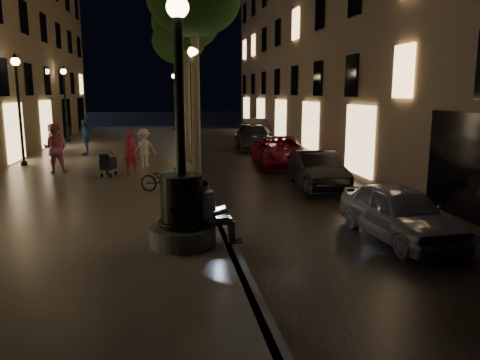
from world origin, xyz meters
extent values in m
plane|color=black|center=(0.00, 15.00, 0.00)|extent=(120.00, 120.00, 0.00)
cube|color=black|center=(3.00, 15.00, 0.01)|extent=(6.00, 45.00, 0.02)
cube|color=slate|center=(-4.00, 15.00, 0.10)|extent=(8.00, 45.00, 0.20)
cube|color=#59595B|center=(0.00, 15.00, 0.10)|extent=(0.25, 45.00, 0.20)
cube|color=#827051|center=(10.00, 18.00, 7.50)|extent=(8.00, 36.00, 15.00)
cylinder|color=#59595B|center=(-1.00, 2.00, 0.40)|extent=(1.40, 1.40, 0.40)
cylinder|color=black|center=(-1.00, 2.00, 1.15)|extent=(0.90, 0.90, 1.10)
torus|color=black|center=(-1.00, 2.00, 0.70)|extent=(1.04, 1.04, 0.10)
torus|color=black|center=(-1.00, 2.00, 1.55)|extent=(0.89, 0.89, 0.09)
cylinder|color=black|center=(-1.00, 2.00, 3.30)|extent=(0.20, 0.20, 3.20)
sphere|color=#FFD88C|center=(-1.00, 2.00, 5.00)|extent=(0.44, 0.44, 0.44)
cube|color=tan|center=(-0.45, 2.00, 0.69)|extent=(0.37, 0.25, 0.19)
cube|color=white|center=(-0.51, 2.00, 1.05)|extent=(0.47, 0.27, 0.59)
sphere|color=tan|center=(-0.54, 2.00, 1.43)|extent=(0.22, 0.22, 0.22)
sphere|color=black|center=(-0.55, 2.00, 1.47)|extent=(0.22, 0.22, 0.22)
cube|color=tan|center=(-0.20, 1.91, 0.69)|extent=(0.48, 0.14, 0.15)
cube|color=tan|center=(-0.20, 2.09, 0.69)|extent=(0.48, 0.14, 0.15)
cube|color=tan|center=(0.03, 1.91, 0.45)|extent=(0.14, 0.12, 0.49)
cube|color=tan|center=(0.03, 2.09, 0.45)|extent=(0.14, 0.12, 0.49)
cube|color=black|center=(0.13, 1.91, 0.22)|extent=(0.27, 0.10, 0.03)
cube|color=black|center=(0.13, 2.09, 0.22)|extent=(0.27, 0.10, 0.03)
cube|color=black|center=(-0.18, 2.00, 0.78)|extent=(0.25, 0.34, 0.02)
cube|color=black|center=(-0.35, 2.00, 0.89)|extent=(0.09, 0.34, 0.22)
cube|color=#B2C3FF|center=(-0.33, 2.00, 0.89)|extent=(0.06, 0.31, 0.19)
cylinder|color=#6B604C|center=(-0.25, 8.00, 2.70)|extent=(0.28, 0.28, 5.00)
cylinder|color=#6B604C|center=(-0.20, 14.00, 2.75)|extent=(0.28, 0.28, 5.10)
ellipsoid|color=black|center=(-0.20, 14.00, 6.40)|extent=(3.00, 3.00, 2.40)
cylinder|color=#6B604C|center=(-0.30, 20.00, 2.65)|extent=(0.28, 0.28, 4.90)
ellipsoid|color=black|center=(-0.30, 20.00, 6.20)|extent=(3.00, 3.00, 2.40)
cylinder|color=#6B604C|center=(-0.22, 26.00, 2.80)|extent=(0.28, 0.28, 5.20)
ellipsoid|color=black|center=(-0.22, 26.00, 6.50)|extent=(3.00, 3.00, 2.40)
cylinder|color=black|center=(-0.30, 8.00, 0.30)|extent=(0.28, 0.28, 0.20)
cylinder|color=black|center=(-0.30, 8.00, 2.40)|extent=(0.12, 0.12, 4.40)
sphere|color=#FFD88C|center=(-0.30, 8.00, 4.65)|extent=(0.36, 0.36, 0.36)
cone|color=black|center=(-0.30, 8.00, 4.90)|extent=(0.30, 0.30, 0.22)
cylinder|color=black|center=(-0.30, 16.00, 0.30)|extent=(0.28, 0.28, 0.20)
cylinder|color=black|center=(-0.30, 16.00, 2.40)|extent=(0.12, 0.12, 4.40)
sphere|color=#FFD88C|center=(-0.30, 16.00, 4.65)|extent=(0.36, 0.36, 0.36)
cone|color=black|center=(-0.30, 16.00, 4.90)|extent=(0.30, 0.30, 0.22)
cylinder|color=black|center=(-0.30, 24.00, 0.30)|extent=(0.28, 0.28, 0.20)
cylinder|color=black|center=(-0.30, 24.00, 2.40)|extent=(0.12, 0.12, 4.40)
sphere|color=#FFD88C|center=(-0.30, 24.00, 4.65)|extent=(0.36, 0.36, 0.36)
cone|color=black|center=(-0.30, 24.00, 4.90)|extent=(0.30, 0.30, 0.22)
cylinder|color=black|center=(-0.30, 32.00, 0.30)|extent=(0.28, 0.28, 0.20)
cylinder|color=black|center=(-0.30, 32.00, 2.40)|extent=(0.12, 0.12, 4.40)
sphere|color=#FFD88C|center=(-0.30, 32.00, 4.65)|extent=(0.36, 0.36, 0.36)
cone|color=black|center=(-0.30, 32.00, 4.90)|extent=(0.30, 0.30, 0.22)
cylinder|color=black|center=(-7.40, 14.00, 0.30)|extent=(0.28, 0.28, 0.20)
cylinder|color=black|center=(-7.40, 14.00, 2.40)|extent=(0.12, 0.12, 4.40)
sphere|color=#FFD88C|center=(-7.40, 14.00, 4.65)|extent=(0.36, 0.36, 0.36)
cone|color=black|center=(-7.40, 14.00, 4.90)|extent=(0.30, 0.30, 0.22)
cylinder|color=black|center=(-7.40, 24.00, 0.30)|extent=(0.28, 0.28, 0.20)
cylinder|color=black|center=(-7.40, 24.00, 2.40)|extent=(0.12, 0.12, 4.40)
sphere|color=#FFD88C|center=(-7.40, 24.00, 4.65)|extent=(0.36, 0.36, 0.36)
cone|color=black|center=(-7.40, 24.00, 4.90)|extent=(0.30, 0.30, 0.22)
cube|color=black|center=(-3.43, 10.57, 0.70)|extent=(0.59, 0.78, 0.41)
cube|color=black|center=(-3.52, 10.26, 0.98)|extent=(0.40, 0.25, 0.27)
cylinder|color=black|center=(-3.66, 10.35, 0.29)|extent=(0.09, 0.19, 0.18)
cylinder|color=black|center=(-3.34, 10.26, 0.29)|extent=(0.09, 0.19, 0.18)
cylinder|color=black|center=(-3.51, 10.88, 0.29)|extent=(0.09, 0.19, 0.18)
cylinder|color=black|center=(-3.19, 10.79, 0.29)|extent=(0.09, 0.19, 0.18)
cylinder|color=black|center=(-3.33, 10.92, 1.07)|extent=(0.14, 0.40, 0.25)
imported|color=#A6A8AE|center=(4.00, 2.17, 0.64)|extent=(1.78, 3.85, 1.28)
imported|color=black|center=(4.00, 8.07, 0.66)|extent=(1.62, 4.07, 1.32)
imported|color=maroon|center=(4.00, 13.00, 0.69)|extent=(2.60, 5.10, 1.38)
imported|color=#2A292E|center=(4.00, 19.67, 0.72)|extent=(2.37, 5.11, 1.44)
imported|color=#9A9A95|center=(5.20, 25.42, 0.74)|extent=(1.90, 4.62, 1.49)
imported|color=#C02641|center=(-2.58, 11.18, 1.06)|extent=(0.75, 0.66, 1.72)
imported|color=pink|center=(-5.57, 11.87, 1.18)|extent=(1.03, 0.85, 1.96)
imported|color=white|center=(-2.16, 12.69, 1.03)|extent=(1.21, 0.93, 1.66)
imported|color=#285595|center=(-5.23, 17.15, 1.12)|extent=(0.63, 1.14, 1.84)
imported|color=#36363B|center=(-6.67, 16.52, 1.03)|extent=(0.69, 0.91, 1.67)
imported|color=black|center=(-1.35, 7.38, 0.63)|extent=(1.71, 1.15, 0.85)
camera|label=1|loc=(-1.36, -7.57, 3.39)|focal=35.00mm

